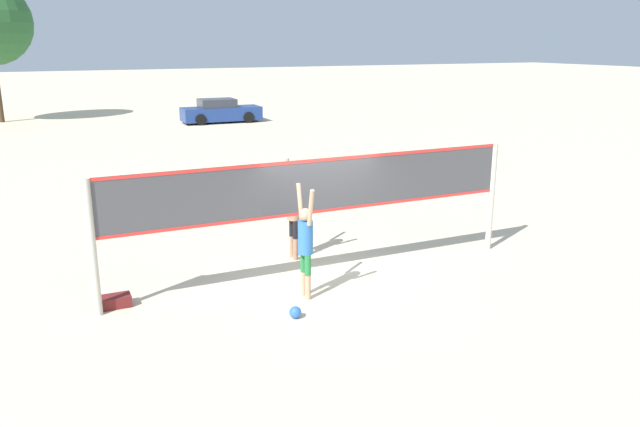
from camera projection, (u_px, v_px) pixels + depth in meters
name	position (u px, v px, depth m)	size (l,w,h in m)	color
ground_plane	(320.00, 277.00, 12.74)	(200.00, 200.00, 0.00)	beige
volleyball_net	(320.00, 196.00, 12.28)	(8.73, 0.13, 2.46)	beige
player_spiker	(305.00, 240.00, 11.44)	(0.28, 0.71, 2.15)	tan
player_blocker	(293.00, 208.00, 13.54)	(0.28, 0.71, 2.20)	tan
volleyball	(295.00, 312.00, 10.83)	(0.21, 0.21, 0.21)	blue
gear_bag	(116.00, 301.00, 11.31)	(0.51, 0.33, 0.21)	maroon
parked_car_mid	(220.00, 112.00, 36.79)	(4.64, 1.93, 1.39)	navy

